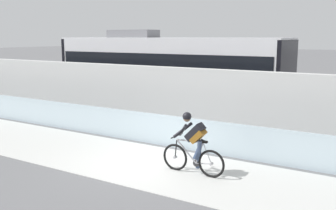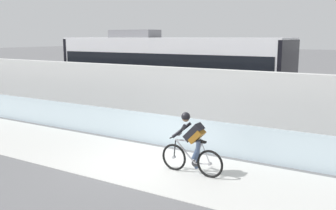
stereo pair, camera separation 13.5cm
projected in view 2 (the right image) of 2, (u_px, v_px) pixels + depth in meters
The scene contains 8 objects.
ground_plane at pixel (143, 164), 10.80m from camera, with size 200.00×200.00×0.00m, color slate.
bike_path_deck at pixel (143, 164), 10.80m from camera, with size 32.00×3.20×0.01m, color silver.
glass_parapet at pixel (177, 132), 12.25m from camera, with size 32.00×0.05×1.02m, color silver.
concrete_barrier_wall at pixel (203, 103), 13.64m from camera, with size 32.00×0.36×2.40m, color silver.
tram_rail_near at pixel (230, 123), 15.92m from camera, with size 32.00×0.08×0.01m, color #595654.
tram_rail_far at pixel (243, 117), 17.12m from camera, with size 32.00×0.08×0.01m, color #595654.
tram at pixel (169, 71), 17.96m from camera, with size 11.06×2.54×3.81m.
cyclist_on_bike at pixel (192, 145), 9.86m from camera, with size 1.77×0.58×1.61m.
Camera 2 is at (6.05, -8.41, 3.51)m, focal length 41.39 mm.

